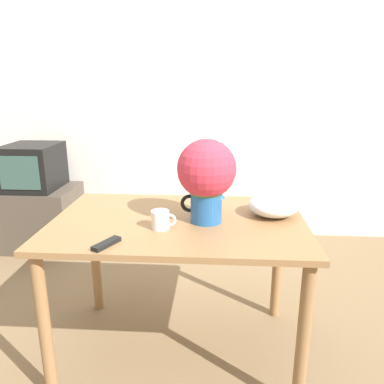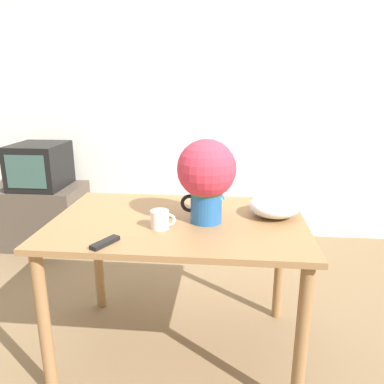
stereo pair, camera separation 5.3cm
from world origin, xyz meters
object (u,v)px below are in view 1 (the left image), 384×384
object	(u,v)px
white_bowl	(273,205)
tv_set	(33,167)
coffee_mug	(161,220)
flower_vase	(206,176)

from	to	relation	value
white_bowl	tv_set	xyz separation A→B (m)	(-1.95, 1.26, -0.09)
coffee_mug	white_bowl	world-z (taller)	white_bowl
coffee_mug	white_bowl	xyz separation A→B (m)	(0.57, 0.23, 0.01)
white_bowl	tv_set	world-z (taller)	tv_set
white_bowl	tv_set	distance (m)	2.32
flower_vase	white_bowl	size ratio (longest dim) A/B	1.59
flower_vase	coffee_mug	size ratio (longest dim) A/B	3.48
flower_vase	coffee_mug	xyz separation A→B (m)	(-0.22, -0.11, -0.20)
coffee_mug	tv_set	size ratio (longest dim) A/B	0.24
coffee_mug	white_bowl	size ratio (longest dim) A/B	0.46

